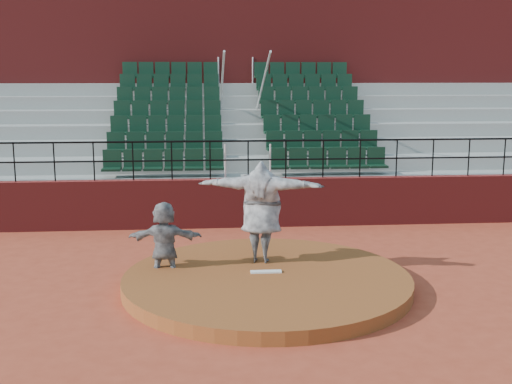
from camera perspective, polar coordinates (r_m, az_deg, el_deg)
ground at (r=12.44m, az=0.96°, el=-8.47°), size 90.00×90.00×0.00m
pitchers_mound at (r=12.40m, az=0.97°, el=-7.92°), size 5.50×5.50×0.25m
pitching_rubber at (r=12.50m, az=0.90°, el=-7.09°), size 0.60×0.15×0.03m
boundary_wall at (r=17.08m, az=-0.69°, el=-0.95°), size 24.00×0.30×1.30m
wall_railing at (r=16.86m, az=-0.71°, el=3.65°), size 24.04×0.05×1.03m
seating_deck at (r=20.55m, az=-1.42°, el=3.23°), size 24.00×5.97×4.63m
press_box_facade at (r=24.34m, az=-2.00°, el=9.34°), size 24.00×3.00×7.10m
pitcher at (r=12.96m, az=0.47°, el=-1.77°), size 2.64×1.36×2.08m
fielder at (r=12.83m, az=-8.14°, el=-4.29°), size 1.49×0.54×1.58m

